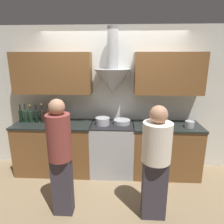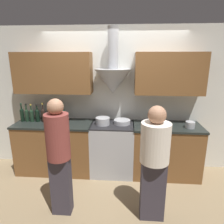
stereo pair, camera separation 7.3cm
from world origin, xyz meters
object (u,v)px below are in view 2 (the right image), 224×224
Objects in this scene: wine_bottle_8 at (64,115)px; stove_range at (112,148)px; wine_bottle_6 at (54,115)px; person_foreground_left at (59,153)px; wine_bottle_0 at (22,114)px; saucepan at (190,125)px; wine_bottle_7 at (59,115)px; orange_fruit at (162,127)px; mixing_bowl at (122,122)px; wine_bottle_5 at (49,114)px; stock_pot at (103,121)px; wine_bottle_2 at (32,115)px; person_foreground_right at (154,160)px; wine_bottle_1 at (27,115)px; wine_bottle_3 at (37,115)px; wine_bottle_4 at (43,114)px.

stove_range is at bearing -3.47° from wine_bottle_8.
wine_bottle_6 is 0.20× the size of person_foreground_left.
wine_bottle_0 is 2.96m from saucepan.
wine_bottle_6 reaches higher than wine_bottle_7.
wine_bottle_6 is 4.10× the size of orange_fruit.
mixing_bowl is at bearing 158.18° from orange_fruit.
stock_pot is at bearing -4.27° from wine_bottle_5.
person_foreground_left is at bearing -46.49° from wine_bottle_0.
person_foreground_left is at bearing -125.43° from mixing_bowl.
wine_bottle_6 is at bearing 176.33° from saucepan.
person_foreground_right is at bearing -27.83° from wine_bottle_2.
wine_bottle_1 is 1.74m from mixing_bowl.
wine_bottle_1 is at bearing 178.06° from stove_range.
wine_bottle_1 is at bearing 179.65° from mixing_bowl.
stove_range is 0.55m from stock_pot.
mixing_bowl is at bearing -0.35° from wine_bottle_1.
wine_bottle_4 is (0.11, 0.01, 0.01)m from wine_bottle_3.
saucepan is (2.87, -0.14, -0.08)m from wine_bottle_1.
wine_bottle_8 reaches higher than stove_range.
saucepan is at bearing 53.65° from person_foreground_right.
wine_bottle_6 is at bearing 179.16° from mixing_bowl.
person_foreground_right is (1.75, -1.10, -0.24)m from wine_bottle_5.
stock_pot reaches higher than stove_range.
wine_bottle_3 is (0.29, 0.00, -0.01)m from wine_bottle_0.
wine_bottle_0 is 0.22× the size of person_foreground_right.
person_foreground_right is (2.07, -1.09, -0.22)m from wine_bottle_2.
wine_bottle_4 reaches higher than wine_bottle_3.
wine_bottle_2 is 0.59m from wine_bottle_8.
person_foreground_left reaches higher than wine_bottle_8.
orange_fruit is at bearing -21.82° from mixing_bowl.
wine_bottle_0 reaches higher than wine_bottle_1.
wine_bottle_8 is (0.27, 0.00, -0.01)m from wine_bottle_5.
person_foreground_right is at bearing -29.20° from wine_bottle_3.
wine_bottle_4 is 2.10m from orange_fruit.
wine_bottle_5 is 2.46m from saucepan.
wine_bottle_8 is at bearing 0.05° from wine_bottle_1.
person_foreground_left is (1.04, -1.10, -0.18)m from wine_bottle_0.
wine_bottle_8 reaches higher than wine_bottle_2.
wine_bottle_0 is 0.60m from wine_bottle_6.
stock_pot reaches higher than saucepan.
person_foreground_left is at bearing -59.56° from wine_bottle_4.
stove_range is at bearing -2.62° from wine_bottle_5.
wine_bottle_6 is (0.42, 0.01, 0.00)m from wine_bottle_2.
wine_bottle_5 is (0.50, 0.00, 0.00)m from wine_bottle_0.
wine_bottle_1 is 0.21× the size of person_foreground_left.
wine_bottle_4 is 1.07× the size of wine_bottle_6.
saucepan is at bearing -3.50° from wine_bottle_7.
wine_bottle_1 is 1.06× the size of wine_bottle_7.
person_foreground_right is (1.65, -1.11, -0.23)m from wine_bottle_6.
wine_bottle_0 is 1.49m from stock_pot.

